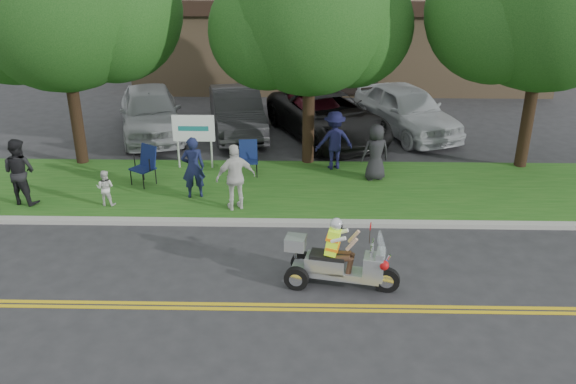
{
  "coord_description": "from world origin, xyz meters",
  "views": [
    {
      "loc": [
        0.29,
        -10.51,
        6.99
      ],
      "look_at": [
        0.0,
        2.0,
        1.38
      ],
      "focal_mm": 38.0,
      "sensor_mm": 36.0,
      "label": 1
    }
  ],
  "objects_px": {
    "parked_car_far_left": "(150,111)",
    "parked_car_mid": "(328,116)",
    "spectator_adult_mid": "(19,171)",
    "trike_scooter": "(337,263)",
    "lawn_chair_b": "(248,155)",
    "lawn_chair_a": "(146,163)",
    "spectator_adult_left": "(193,167)",
    "parked_car_far_right": "(406,109)",
    "parked_car_right": "(316,115)",
    "spectator_adult_right": "(236,177)",
    "parked_car_left": "(237,111)"
  },
  "relations": [
    {
      "from": "spectator_adult_mid",
      "to": "spectator_adult_right",
      "type": "distance_m",
      "value": 5.67
    },
    {
      "from": "spectator_adult_mid",
      "to": "parked_car_right",
      "type": "relative_size",
      "value": 0.38
    },
    {
      "from": "lawn_chair_b",
      "to": "lawn_chair_a",
      "type": "bearing_deg",
      "value": -170.4
    },
    {
      "from": "spectator_adult_left",
      "to": "parked_car_left",
      "type": "bearing_deg",
      "value": -110.71
    },
    {
      "from": "spectator_adult_left",
      "to": "spectator_adult_mid",
      "type": "relative_size",
      "value": 0.96
    },
    {
      "from": "lawn_chair_b",
      "to": "trike_scooter",
      "type": "bearing_deg",
      "value": -74.0
    },
    {
      "from": "trike_scooter",
      "to": "parked_car_right",
      "type": "relative_size",
      "value": 0.5
    },
    {
      "from": "lawn_chair_a",
      "to": "parked_car_far_left",
      "type": "height_order",
      "value": "parked_car_far_left"
    },
    {
      "from": "spectator_adult_left",
      "to": "spectator_adult_mid",
      "type": "height_order",
      "value": "spectator_adult_mid"
    },
    {
      "from": "spectator_adult_left",
      "to": "parked_car_far_left",
      "type": "bearing_deg",
      "value": -81.14
    },
    {
      "from": "lawn_chair_b",
      "to": "spectator_adult_right",
      "type": "height_order",
      "value": "spectator_adult_right"
    },
    {
      "from": "trike_scooter",
      "to": "lawn_chair_b",
      "type": "relative_size",
      "value": 2.35
    },
    {
      "from": "spectator_adult_right",
      "to": "spectator_adult_left",
      "type": "bearing_deg",
      "value": -51.54
    },
    {
      "from": "parked_car_right",
      "to": "lawn_chair_b",
      "type": "bearing_deg",
      "value": -138.94
    },
    {
      "from": "trike_scooter",
      "to": "spectator_adult_right",
      "type": "distance_m",
      "value": 4.23
    },
    {
      "from": "trike_scooter",
      "to": "lawn_chair_a",
      "type": "relative_size",
      "value": 2.15
    },
    {
      "from": "parked_car_far_left",
      "to": "parked_car_right",
      "type": "relative_size",
      "value": 1.06
    },
    {
      "from": "spectator_adult_right",
      "to": "lawn_chair_b",
      "type": "bearing_deg",
      "value": -113.86
    },
    {
      "from": "spectator_adult_right",
      "to": "trike_scooter",
      "type": "bearing_deg",
      "value": 104.12
    },
    {
      "from": "trike_scooter",
      "to": "spectator_adult_right",
      "type": "relative_size",
      "value": 1.35
    },
    {
      "from": "spectator_adult_mid",
      "to": "parked_car_far_left",
      "type": "relative_size",
      "value": 0.35
    },
    {
      "from": "lawn_chair_b",
      "to": "parked_car_far_right",
      "type": "bearing_deg",
      "value": 33.44
    },
    {
      "from": "lawn_chair_a",
      "to": "spectator_adult_mid",
      "type": "bearing_deg",
      "value": -120.74
    },
    {
      "from": "spectator_adult_left",
      "to": "parked_car_far_right",
      "type": "height_order",
      "value": "spectator_adult_left"
    },
    {
      "from": "trike_scooter",
      "to": "parked_car_mid",
      "type": "xyz_separation_m",
      "value": [
        0.16,
        9.45,
        0.24
      ]
    },
    {
      "from": "parked_car_right",
      "to": "spectator_adult_right",
      "type": "bearing_deg",
      "value": -130.66
    },
    {
      "from": "lawn_chair_b",
      "to": "parked_car_left",
      "type": "height_order",
      "value": "parked_car_left"
    },
    {
      "from": "parked_car_far_left",
      "to": "parked_car_far_right",
      "type": "relative_size",
      "value": 1.0
    },
    {
      "from": "parked_car_left",
      "to": "parked_car_mid",
      "type": "bearing_deg",
      "value": -20.1
    },
    {
      "from": "parked_car_left",
      "to": "parked_car_mid",
      "type": "height_order",
      "value": "parked_car_mid"
    },
    {
      "from": "trike_scooter",
      "to": "spectator_adult_left",
      "type": "distance_m",
      "value": 5.53
    },
    {
      "from": "trike_scooter",
      "to": "spectator_adult_left",
      "type": "bearing_deg",
      "value": 142.58
    },
    {
      "from": "parked_car_mid",
      "to": "parked_car_far_right",
      "type": "relative_size",
      "value": 1.14
    },
    {
      "from": "parked_car_far_right",
      "to": "lawn_chair_b",
      "type": "bearing_deg",
      "value": -163.86
    },
    {
      "from": "lawn_chair_a",
      "to": "spectator_adult_left",
      "type": "height_order",
      "value": "spectator_adult_left"
    },
    {
      "from": "parked_car_mid",
      "to": "parked_car_left",
      "type": "bearing_deg",
      "value": 147.1
    },
    {
      "from": "spectator_adult_left",
      "to": "spectator_adult_right",
      "type": "bearing_deg",
      "value": 134.44
    },
    {
      "from": "trike_scooter",
      "to": "lawn_chair_a",
      "type": "bearing_deg",
      "value": 146.95
    },
    {
      "from": "spectator_adult_mid",
      "to": "trike_scooter",
      "type": "bearing_deg",
      "value": 170.81
    },
    {
      "from": "parked_car_right",
      "to": "parked_car_far_right",
      "type": "xyz_separation_m",
      "value": [
        3.2,
        0.22,
        0.16
      ]
    },
    {
      "from": "spectator_adult_right",
      "to": "parked_car_left",
      "type": "distance_m",
      "value": 6.51
    },
    {
      "from": "lawn_chair_a",
      "to": "parked_car_right",
      "type": "bearing_deg",
      "value": 78.5
    },
    {
      "from": "lawn_chair_b",
      "to": "parked_car_mid",
      "type": "distance_m",
      "value": 4.38
    },
    {
      "from": "trike_scooter",
      "to": "parked_car_far_left",
      "type": "xyz_separation_m",
      "value": [
        -6.04,
        9.64,
        0.31
      ]
    },
    {
      "from": "spectator_adult_mid",
      "to": "parked_car_right",
      "type": "distance_m",
      "value": 9.98
    },
    {
      "from": "parked_car_far_left",
      "to": "parked_car_mid",
      "type": "relative_size",
      "value": 0.89
    },
    {
      "from": "spectator_adult_right",
      "to": "parked_car_far_left",
      "type": "xyz_separation_m",
      "value": [
        -3.62,
        6.2,
        -0.13
      ]
    },
    {
      "from": "parked_car_far_right",
      "to": "parked_car_left",
      "type": "bearing_deg",
      "value": 158.62
    },
    {
      "from": "trike_scooter",
      "to": "lawn_chair_a",
      "type": "xyz_separation_m",
      "value": [
        -5.13,
        5.06,
        0.18
      ]
    },
    {
      "from": "lawn_chair_a",
      "to": "spectator_adult_left",
      "type": "distance_m",
      "value": 1.77
    }
  ]
}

